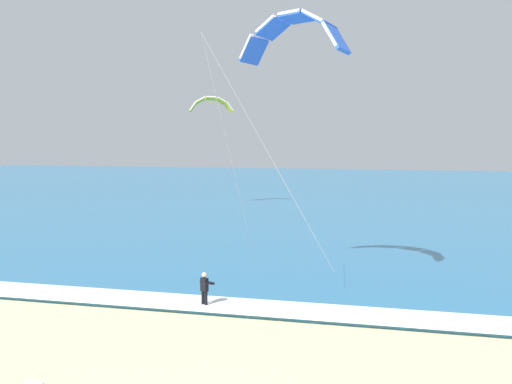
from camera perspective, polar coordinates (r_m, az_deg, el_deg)
name	(u,v)px	position (r m, az deg, el deg)	size (l,w,h in m)	color
sea	(371,193)	(84.93, 10.69, -0.08)	(200.00, 120.00, 0.20)	teal
surf_foam	(274,308)	(27.09, 1.70, -10.79)	(200.00, 2.48, 0.04)	white
surfboard	(205,309)	(27.78, -4.82, -10.82)	(1.05, 1.44, 0.09)	#239EC6
kitesurfer	(205,289)	(27.55, -4.81, -8.99)	(0.67, 0.67, 1.69)	black
kite_primary	(294,32)	(31.33, 3.52, 14.70)	(6.18, 6.84, 12.63)	blue
kite_distant	(211,103)	(66.16, -4.24, 8.29)	(4.45, 3.07, 1.75)	yellow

